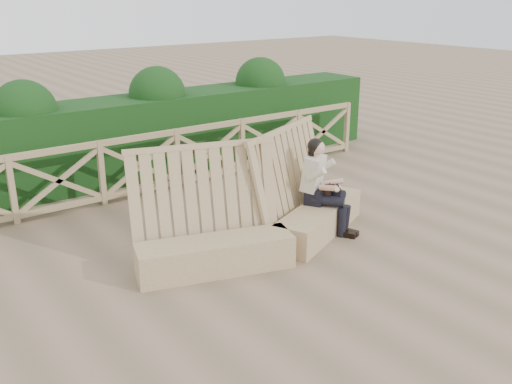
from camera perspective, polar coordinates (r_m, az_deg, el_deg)
ground at (r=7.47m, az=0.66°, el=-7.64°), size 60.00×60.00×0.00m
bench at (r=7.87m, az=1.10°, el=-3.07°), size 3.93×1.49×1.56m
woman at (r=8.40m, az=6.54°, el=0.90°), size 0.66×0.91×1.41m
guardrail at (r=10.08m, az=-11.45°, el=2.62°), size 10.10×0.09×1.10m
hedge at (r=11.10m, az=-14.22°, el=5.00°), size 12.00×1.20×1.50m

